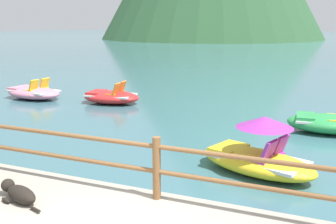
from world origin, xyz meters
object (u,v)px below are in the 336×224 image
object	(u,v)px
dog_resting	(19,193)
pedal_boat_0	(33,92)
pedal_boat_6	(111,97)
pedal_boat_3	(258,155)
pedal_boat_2	(328,123)

from	to	relation	value
dog_resting	pedal_boat_0	size ratio (longest dim) A/B	0.40
dog_resting	pedal_boat_6	xyz separation A→B (m)	(-3.60, 8.59, -0.27)
dog_resting	pedal_boat_6	distance (m)	9.32
pedal_boat_0	pedal_boat_3	xyz separation A→B (m)	(9.73, -4.64, 0.12)
pedal_boat_6	dog_resting	bearing A→B (deg)	-67.27
pedal_boat_2	pedal_boat_6	size ratio (longest dim) A/B	1.00
pedal_boat_3	pedal_boat_6	world-z (taller)	pedal_boat_3
pedal_boat_0	pedal_boat_2	bearing A→B (deg)	-4.23
pedal_boat_0	dog_resting	bearing A→B (deg)	-49.83
pedal_boat_0	pedal_boat_2	distance (m)	10.95
pedal_boat_2	pedal_boat_3	distance (m)	4.02
dog_resting	pedal_boat_3	world-z (taller)	pedal_boat_3
pedal_boat_2	pedal_boat_6	bearing A→B (deg)	170.97
pedal_boat_2	dog_resting	bearing A→B (deg)	-118.50
pedal_boat_3	pedal_boat_2	bearing A→B (deg)	72.70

